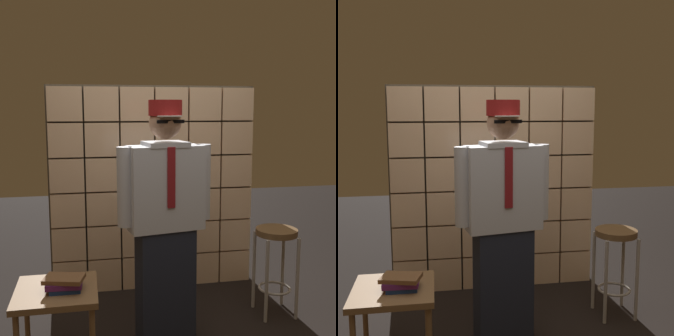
# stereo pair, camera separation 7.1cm
# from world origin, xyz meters

# --- Properties ---
(glass_block_wall) EXTENTS (1.95, 0.10, 1.95)m
(glass_block_wall) POSITION_xyz_m (0.00, 1.41, 0.95)
(glass_block_wall) COLOR #E0B78C
(glass_block_wall) RESTS_ON ground
(standing_person) EXTENTS (0.71, 0.34, 1.78)m
(standing_person) POSITION_xyz_m (-0.08, 0.43, 0.93)
(standing_person) COLOR #1E2333
(standing_person) RESTS_ON ground
(bar_stool) EXTENTS (0.34, 0.34, 0.73)m
(bar_stool) POSITION_xyz_m (0.90, 0.65, 0.55)
(bar_stool) COLOR brown
(bar_stool) RESTS_ON ground
(side_table) EXTENTS (0.52, 0.52, 0.57)m
(side_table) POSITION_xyz_m (-0.84, 0.17, 0.49)
(side_table) COLOR brown
(side_table) RESTS_ON ground
(book_stack) EXTENTS (0.27, 0.21, 0.09)m
(book_stack) POSITION_xyz_m (-0.78, 0.14, 0.62)
(book_stack) COLOR navy
(book_stack) RESTS_ON side_table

